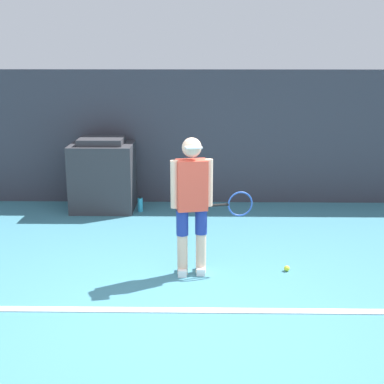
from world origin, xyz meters
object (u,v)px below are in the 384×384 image
(tennis_player, at_px, (193,200))
(tennis_ball, at_px, (287,268))
(water_bottle, at_px, (140,204))
(covered_chair, at_px, (103,175))

(tennis_player, bearing_deg, tennis_ball, -8.43)
(tennis_ball, relative_size, water_bottle, 0.28)
(tennis_ball, bearing_deg, covered_chair, 136.42)
(covered_chair, bearing_deg, tennis_ball, -43.58)
(tennis_ball, height_order, covered_chair, covered_chair)
(tennis_player, relative_size, covered_chair, 1.36)
(tennis_player, xyz_separation_m, tennis_ball, (1.11, 0.07, -0.86))
(tennis_ball, distance_m, covered_chair, 3.64)
(tennis_ball, xyz_separation_m, water_bottle, (-2.00, 2.36, 0.08))
(tennis_ball, bearing_deg, tennis_player, -176.40)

